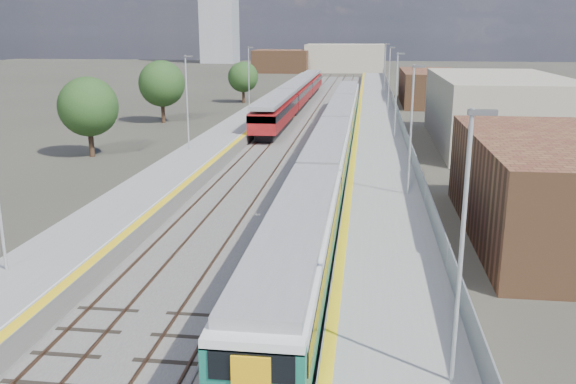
# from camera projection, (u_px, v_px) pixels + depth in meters

# --- Properties ---
(ground) EXTENTS (320.00, 320.00, 0.00)m
(ground) POSITION_uv_depth(u_px,v_px,m) (327.00, 133.00, 63.87)
(ground) COLOR #47443A
(ground) RESTS_ON ground
(ballast_bed) EXTENTS (10.50, 155.00, 0.06)m
(ballast_bed) POSITION_uv_depth(u_px,v_px,m) (308.00, 128.00, 66.54)
(ballast_bed) COLOR #565451
(ballast_bed) RESTS_ON ground
(tracks) EXTENTS (8.96, 160.00, 0.17)m
(tracks) POSITION_uv_depth(u_px,v_px,m) (315.00, 125.00, 68.05)
(tracks) COLOR #4C3323
(tracks) RESTS_ON ground
(platform_right) EXTENTS (4.70, 155.00, 8.52)m
(platform_right) POSITION_uv_depth(u_px,v_px,m) (378.00, 125.00, 65.47)
(platform_right) COLOR slate
(platform_right) RESTS_ON ground
(platform_left) EXTENTS (4.30, 155.00, 8.52)m
(platform_left) POSITION_uv_depth(u_px,v_px,m) (247.00, 123.00, 67.25)
(platform_left) COLOR slate
(platform_left) RESTS_ON ground
(buildings) EXTENTS (72.00, 185.50, 40.00)m
(buildings) POSITION_uv_depth(u_px,v_px,m) (278.00, 29.00, 148.31)
(buildings) COLOR brown
(buildings) RESTS_ON ground
(green_train) EXTENTS (2.66, 74.29, 2.93)m
(green_train) POSITION_uv_depth(u_px,v_px,m) (335.00, 134.00, 50.30)
(green_train) COLOR black
(green_train) RESTS_ON ground
(red_train) EXTENTS (2.76, 56.08, 3.49)m
(red_train) POSITION_uv_depth(u_px,v_px,m) (296.00, 94.00, 82.57)
(red_train) COLOR black
(red_train) RESTS_ON ground
(tree_a) EXTENTS (4.96, 4.96, 6.73)m
(tree_a) POSITION_uv_depth(u_px,v_px,m) (88.00, 107.00, 50.65)
(tree_a) COLOR #382619
(tree_a) RESTS_ON ground
(tree_b) EXTENTS (5.27, 5.27, 7.14)m
(tree_b) POSITION_uv_depth(u_px,v_px,m) (162.00, 84.00, 69.68)
(tree_b) COLOR #382619
(tree_b) RESTS_ON ground
(tree_c) EXTENTS (4.43, 4.43, 6.00)m
(tree_c) POSITION_uv_depth(u_px,v_px,m) (243.00, 77.00, 89.29)
(tree_c) COLOR #382619
(tree_c) RESTS_ON ground
(tree_d) EXTENTS (4.02, 4.02, 5.45)m
(tree_d) POSITION_uv_depth(u_px,v_px,m) (540.00, 94.00, 68.66)
(tree_d) COLOR #382619
(tree_d) RESTS_ON ground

